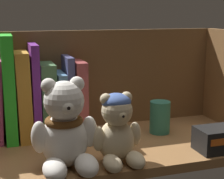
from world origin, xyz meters
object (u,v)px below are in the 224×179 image
at_px(book_9, 59,102).
at_px(teddy_bear_smaller, 117,130).
at_px(pillar_candle, 160,117).
at_px(small_product_box, 222,139).
at_px(book_6, 23,94).
at_px(book_10, 67,94).
at_px(book_7, 34,90).
at_px(teddy_bear_larger, 65,131).
at_px(book_5, 9,87).
at_px(book_8, 47,99).
at_px(book_11, 77,96).

height_order(book_9, teddy_bear_smaller, book_9).
xyz_separation_m(pillar_candle, small_product_box, (0.08, -0.15, -0.01)).
relative_size(book_6, small_product_box, 1.83).
xyz_separation_m(book_10, small_product_box, (0.30, -0.22, -0.07)).
height_order(book_7, teddy_bear_smaller, book_7).
distance_m(book_6, book_10, 0.11).
distance_m(book_7, teddy_bear_larger, 0.22).
xyz_separation_m(teddy_bear_larger, teddy_bear_smaller, (0.10, -0.00, -0.01)).
xyz_separation_m(book_5, pillar_candle, (0.35, -0.08, -0.08)).
height_order(teddy_bear_larger, teddy_bear_smaller, teddy_bear_larger).
xyz_separation_m(book_5, teddy_bear_smaller, (0.20, -0.22, -0.06)).
relative_size(teddy_bear_larger, small_product_box, 1.56).
bearing_deg(small_product_box, teddy_bear_larger, 178.18).
bearing_deg(book_5, book_9, 0.00).
xyz_separation_m(book_8, teddy_bear_smaller, (0.11, -0.22, -0.02)).
height_order(book_11, teddy_bear_larger, book_11).
bearing_deg(teddy_bear_larger, book_9, 83.47).
height_order(book_8, teddy_bear_larger, same).
bearing_deg(book_8, book_6, -180.00).
bearing_deg(small_product_box, book_10, 143.02).
height_order(book_7, book_11, book_7).
relative_size(book_8, pillar_candle, 2.23).
relative_size(book_6, teddy_bear_smaller, 1.46).
xyz_separation_m(book_6, teddy_bear_larger, (0.06, -0.21, -0.03)).
relative_size(book_7, teddy_bear_larger, 1.27).
xyz_separation_m(book_8, book_10, (0.05, 0.00, 0.01)).
distance_m(book_5, book_10, 0.14).
relative_size(book_8, teddy_bear_larger, 1.01).
distance_m(book_6, book_7, 0.03).
height_order(book_5, small_product_box, book_5).
bearing_deg(teddy_bear_larger, book_8, 91.61).
bearing_deg(book_9, pillar_candle, -17.86).
relative_size(book_6, teddy_bear_larger, 1.17).
relative_size(book_5, book_6, 1.18).
relative_size(book_5, book_9, 1.58).
height_order(book_5, book_11, book_5).
height_order(book_8, book_10, book_10).
bearing_deg(teddy_bear_smaller, book_11, 98.60).
xyz_separation_m(book_8, teddy_bear_larger, (0.01, -0.21, -0.01)).
xyz_separation_m(teddy_bear_larger, small_product_box, (0.34, -0.01, -0.05)).
height_order(book_6, book_8, book_6).
xyz_separation_m(book_9, pillar_candle, (0.24, -0.08, -0.04)).
xyz_separation_m(book_8, book_11, (0.08, 0.00, 0.00)).
xyz_separation_m(book_9, teddy_bear_larger, (-0.02, -0.21, -0.00)).
bearing_deg(book_8, book_10, 0.00).
bearing_deg(book_10, teddy_bear_larger, -102.13).
xyz_separation_m(book_6, book_9, (0.09, 0.00, -0.03)).
relative_size(book_5, book_7, 1.10).
height_order(book_8, book_9, book_8).
distance_m(book_6, pillar_candle, 0.34).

